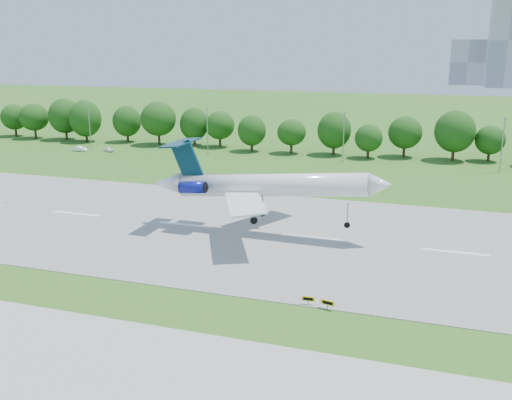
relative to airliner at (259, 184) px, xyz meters
name	(u,v)px	position (x,y,z in m)	size (l,w,h in m)	color
ground	(96,287)	(-11.98, -25.01, -7.49)	(600.00, 600.00, 0.00)	#2A681B
runway	(186,225)	(-11.98, -0.01, -7.45)	(400.00, 45.00, 0.08)	gray
tree_line	(293,129)	(-11.98, 66.99, -1.30)	(288.40, 8.40, 10.40)	#382314
light_poles	(273,133)	(-14.48, 56.99, -1.15)	(175.90, 0.25, 12.19)	gray
airliner	(259,184)	(0.00, 0.00, 0.00)	(36.32, 26.46, 11.61)	white
taxi_sign_centre	(308,299)	(12.60, -22.05, -6.76)	(1.42, 0.27, 0.99)	gray
taxi_sign_right	(328,303)	(14.79, -22.46, -6.71)	(1.51, 0.47, 1.06)	gray
service_vehicle_a	(79,149)	(-66.65, 51.08, -6.83)	(1.41, 4.04, 1.33)	white
service_vehicle_b	(109,149)	(-58.94, 52.96, -6.91)	(1.37, 3.41, 1.16)	white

